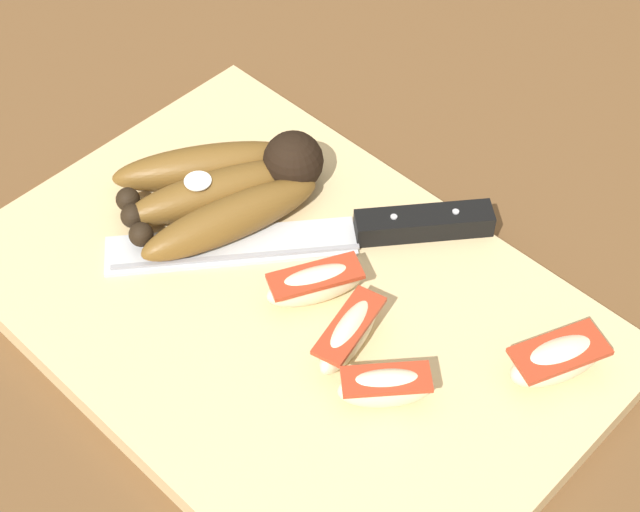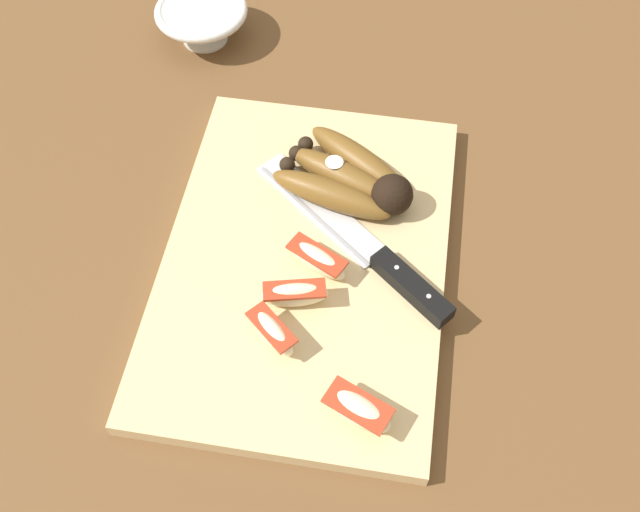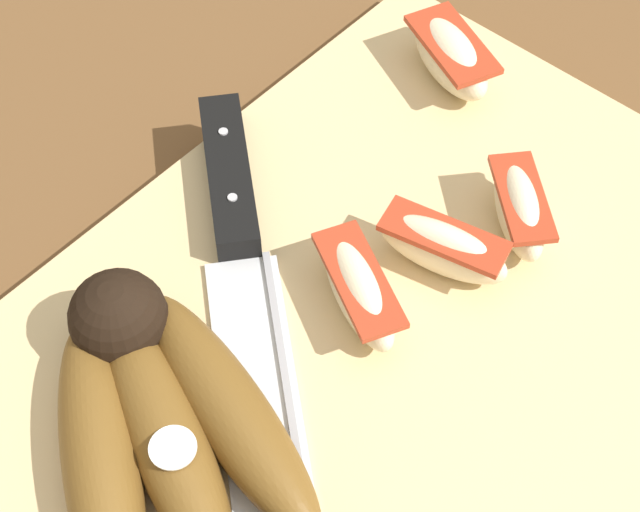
{
  "view_description": "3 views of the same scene",
  "coord_description": "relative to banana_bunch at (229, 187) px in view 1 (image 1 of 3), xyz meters",
  "views": [
    {
      "loc": [
        -0.32,
        0.29,
        0.56
      ],
      "look_at": [
        -0.01,
        -0.03,
        0.05
      ],
      "focal_mm": 55.83,
      "sensor_mm": 36.0,
      "label": 1
    },
    {
      "loc": [
        -0.42,
        -0.08,
        0.66
      ],
      "look_at": [
        -0.03,
        -0.02,
        0.06
      ],
      "focal_mm": 40.75,
      "sensor_mm": 36.0,
      "label": 2
    },
    {
      "loc": [
        0.19,
        0.15,
        0.43
      ],
      "look_at": [
        -0.01,
        -0.03,
        0.06
      ],
      "focal_mm": 56.46,
      "sensor_mm": 36.0,
      "label": 3
    }
  ],
  "objects": [
    {
      "name": "cutting_board",
      "position": [
        -0.1,
        0.03,
        -0.03
      ],
      "size": [
        0.43,
        0.3,
        0.02
      ],
      "primitive_type": "cube",
      "color": "#DBBC84",
      "rests_on": "ground_plane"
    },
    {
      "name": "banana_bunch",
      "position": [
        0.0,
        0.0,
        0.0
      ],
      "size": [
        0.14,
        0.16,
        0.05
      ],
      "color": "black",
      "rests_on": "cutting_board"
    },
    {
      "name": "apple_wedge_near",
      "position": [
        -0.26,
        -0.04,
        -0.0
      ],
      "size": [
        0.05,
        0.07,
        0.03
      ],
      "color": "beige",
      "rests_on": "cutting_board"
    },
    {
      "name": "apple_wedge_middle",
      "position": [
        -0.2,
        0.05,
        -0.0
      ],
      "size": [
        0.06,
        0.06,
        0.03
      ],
      "color": "beige",
      "rests_on": "cutting_board"
    },
    {
      "name": "apple_wedge_far",
      "position": [
        -0.15,
        0.04,
        -0.0
      ],
      "size": [
        0.04,
        0.07,
        0.03
      ],
      "color": "beige",
      "rests_on": "cutting_board"
    },
    {
      "name": "apple_wedge_extra",
      "position": [
        -0.11,
        0.02,
        -0.0
      ],
      "size": [
        0.05,
        0.07,
        0.03
      ],
      "color": "beige",
      "rests_on": "cutting_board"
    },
    {
      "name": "ground_plane",
      "position": [
        -0.09,
        0.04,
        -0.04
      ],
      "size": [
        6.0,
        6.0,
        0.0
      ],
      "primitive_type": "plane",
      "color": "brown"
    },
    {
      "name": "chefs_knife",
      "position": [
        -0.09,
        -0.04,
        -0.01
      ],
      "size": [
        0.2,
        0.23,
        0.02
      ],
      "color": "silver",
      "rests_on": "cutting_board"
    }
  ]
}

